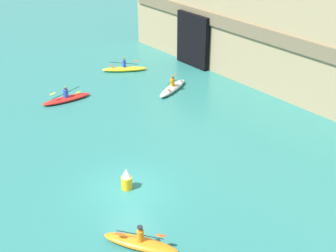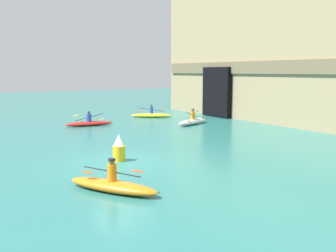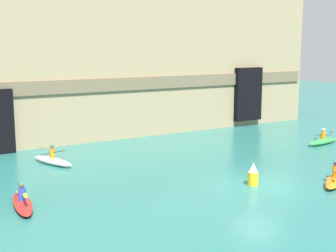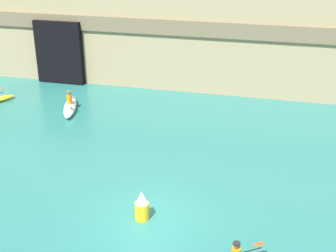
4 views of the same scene
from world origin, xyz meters
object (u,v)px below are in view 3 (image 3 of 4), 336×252
kayak_green (323,141)px  kayak_white (53,160)px  marker_buoy (253,175)px  kayak_orange (335,180)px  kayak_red (22,203)px

kayak_green → kayak_white: kayak_white is taller
kayak_green → marker_buoy: 12.40m
kayak_orange → marker_buoy: bearing=-58.8°
kayak_white → kayak_red: size_ratio=0.98×
kayak_green → kayak_orange: (-7.48, -7.17, -0.03)m
kayak_orange → marker_buoy: 4.34m
kayak_orange → marker_buoy: size_ratio=2.78×
kayak_red → kayak_green: bearing=104.1°
kayak_green → kayak_red: kayak_green is taller
kayak_white → kayak_orange: 16.24m
kayak_white → kayak_red: bearing=-47.4°
kayak_red → kayak_orange: bearing=80.1°
kayak_green → kayak_white: size_ratio=0.99×
kayak_red → marker_buoy: (11.06, -2.80, 0.35)m
kayak_orange → kayak_green: bearing=-166.8°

